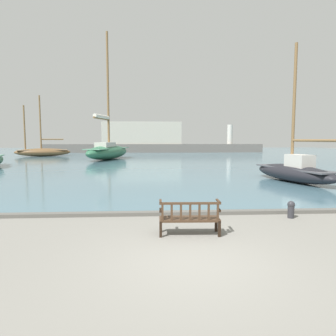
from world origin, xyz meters
TOP-DOWN VIEW (x-y plane):
  - ground_plane at (0.00, 0.00)m, footprint 160.00×160.00m
  - harbor_water at (0.00, 44.00)m, footprint 100.00×80.00m
  - quay_edge_kerb at (0.00, 3.85)m, footprint 40.00×0.30m
  - park_bench at (0.14, 1.72)m, footprint 1.62×0.57m
  - sailboat_centre_channel at (-16.59, 38.80)m, footprint 8.00×3.95m
  - sailboat_mid_port at (7.48, 10.84)m, footprint 3.13×6.62m
  - sailboat_outer_port at (-6.09, 31.42)m, footprint 5.53×10.91m
  - mooring_bollard at (3.65, 3.22)m, footprint 0.24×0.24m
  - far_breakwater at (-0.83, 50.88)m, footprint 41.00×2.40m

SIDE VIEW (x-z plane):
  - ground_plane at x=0.00m, z-range 0.00..0.00m
  - harbor_water at x=0.00m, z-range 0.00..0.08m
  - quay_edge_kerb at x=0.00m, z-range 0.00..0.12m
  - mooring_bollard at x=3.65m, z-range 0.03..0.59m
  - park_bench at x=0.14m, z-range 0.01..0.93m
  - sailboat_mid_port at x=7.48m, z-range -3.24..4.68m
  - sailboat_centre_channel at x=-16.59m, z-range -3.58..5.20m
  - sailboat_outer_port at x=-6.09m, z-range -6.49..8.92m
  - far_breakwater at x=-0.83m, z-range -0.82..5.03m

